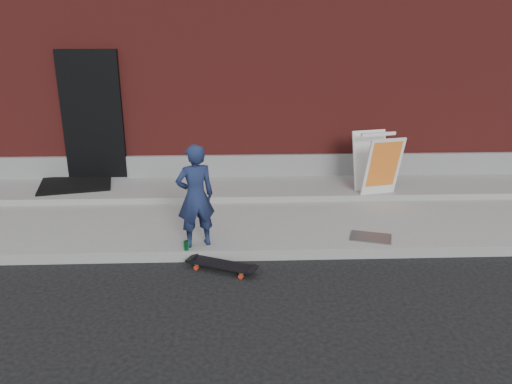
{
  "coord_description": "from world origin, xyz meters",
  "views": [
    {
      "loc": [
        -0.06,
        -5.87,
        2.98
      ],
      "look_at": [
        0.2,
        0.8,
        0.68
      ],
      "focal_mm": 35.0,
      "sensor_mm": 36.0,
      "label": 1
    }
  ],
  "objects_px": {
    "child": "(195,196)",
    "soda_can": "(186,246)",
    "pizza_sign": "(377,163)",
    "skateboard": "(221,265)"
  },
  "relations": [
    {
      "from": "soda_can",
      "to": "pizza_sign",
      "type": "bearing_deg",
      "value": 32.87
    },
    {
      "from": "child",
      "to": "soda_can",
      "type": "xyz_separation_m",
      "value": [
        -0.13,
        -0.15,
        -0.62
      ]
    },
    {
      "from": "pizza_sign",
      "to": "soda_can",
      "type": "xyz_separation_m",
      "value": [
        -2.98,
        -1.93,
        -0.54
      ]
    },
    {
      "from": "soda_can",
      "to": "child",
      "type": "bearing_deg",
      "value": 48.61
    },
    {
      "from": "child",
      "to": "soda_can",
      "type": "distance_m",
      "value": 0.66
    },
    {
      "from": "child",
      "to": "skateboard",
      "type": "height_order",
      "value": "child"
    },
    {
      "from": "child",
      "to": "pizza_sign",
      "type": "relative_size",
      "value": 1.36
    },
    {
      "from": "skateboard",
      "to": "soda_can",
      "type": "height_order",
      "value": "soda_can"
    },
    {
      "from": "pizza_sign",
      "to": "soda_can",
      "type": "height_order",
      "value": "pizza_sign"
    },
    {
      "from": "child",
      "to": "skateboard",
      "type": "bearing_deg",
      "value": 106.73
    }
  ]
}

